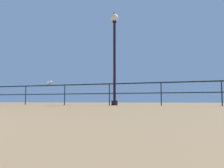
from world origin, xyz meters
name	(u,v)px	position (x,y,z in m)	size (l,w,h in m)	color
pier_railing	(109,89)	(0.00, 9.62, 0.75)	(23.29, 0.05, 1.00)	black
lamppost_center	(114,49)	(0.20, 9.78, 2.61)	(0.36, 0.36, 4.41)	black
seagull_on_rail	(49,83)	(-3.26, 9.63, 1.10)	(0.45, 0.26, 0.22)	silver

